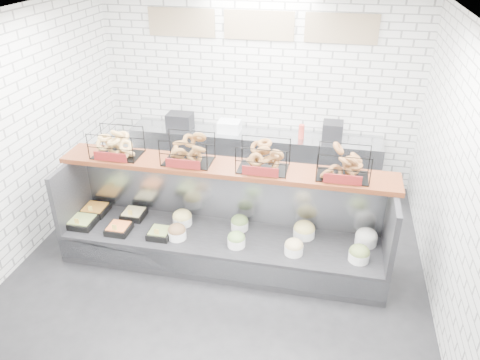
# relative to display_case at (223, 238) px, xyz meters

# --- Properties ---
(ground) EXTENTS (5.50, 5.50, 0.00)m
(ground) POSITION_rel_display_case_xyz_m (-0.01, -0.35, -0.33)
(ground) COLOR black
(ground) RESTS_ON ground
(room_shell) EXTENTS (5.02, 5.51, 3.01)m
(room_shell) POSITION_rel_display_case_xyz_m (-0.01, 0.26, 1.73)
(room_shell) COLOR silver
(room_shell) RESTS_ON ground
(display_case) EXTENTS (4.00, 0.90, 1.20)m
(display_case) POSITION_rel_display_case_xyz_m (0.00, 0.00, 0.00)
(display_case) COLOR black
(display_case) RESTS_ON ground
(bagel_shelf) EXTENTS (4.10, 0.50, 0.40)m
(bagel_shelf) POSITION_rel_display_case_xyz_m (0.00, 0.17, 1.06)
(bagel_shelf) COLOR #491F0F
(bagel_shelf) RESTS_ON display_case
(prep_counter) EXTENTS (4.00, 0.60, 1.20)m
(prep_counter) POSITION_rel_display_case_xyz_m (-0.01, 2.08, 0.14)
(prep_counter) COLOR #93969B
(prep_counter) RESTS_ON ground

